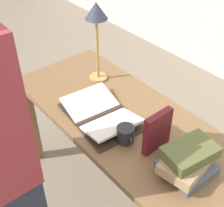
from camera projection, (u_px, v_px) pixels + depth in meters
ground_plane at (120, 193)px, 2.20m from camera, size 12.00×12.00×0.00m
reading_desk at (122, 128)px, 1.82m from camera, size 1.46×0.63×0.73m
open_book at (101, 114)px, 1.73m from camera, size 0.49×0.35×0.06m
book_stack_tall at (188, 160)px, 1.39m from camera, size 0.22×0.30×0.15m
book_standing_upright at (157, 131)px, 1.49m from camera, size 0.04×0.16×0.22m
reading_lamp at (96, 21)px, 1.80m from camera, size 0.13×0.13×0.51m
coffee_mug at (126, 134)px, 1.57m from camera, size 0.12×0.09×0.09m
person_reader at (2, 163)px, 1.34m from camera, size 0.36×0.22×1.68m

